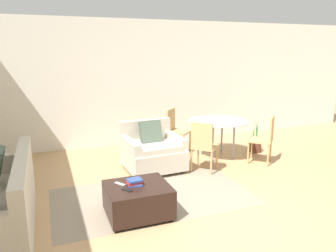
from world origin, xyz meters
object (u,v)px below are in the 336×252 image
object	(u,v)px
book_stack	(135,182)
tv_remote_secondary	(127,190)
ottoman	(138,199)
potted_plant_small	(255,144)
dining_table	(218,124)
dining_chair_near_right	(265,137)
dining_chair_far_left	(175,127)
dining_chair_near_left	(203,143)
armchair	(152,151)
tv_remote_primary	(120,184)

from	to	relation	value
book_stack	tv_remote_secondary	bearing A→B (deg)	-138.71
ottoman	potted_plant_small	distance (m)	3.52
dining_table	dining_chair_near_right	world-z (taller)	dining_chair_near_right
dining_chair_near_right	dining_chair_far_left	bearing A→B (deg)	135.00
dining_chair_near_left	tv_remote_secondary	bearing A→B (deg)	-143.81
dining_chair_near_left	potted_plant_small	world-z (taller)	dining_chair_near_left
armchair	ottoman	xyz separation A→B (m)	(-0.71, -1.55, -0.11)
book_stack	dining_chair_far_left	distance (m)	2.83
tv_remote_primary	dining_chair_near_left	distance (m)	1.96
tv_remote_secondary	dining_chair_far_left	bearing A→B (deg)	56.56
dining_table	dining_chair_near_left	world-z (taller)	dining_chair_near_left
dining_table	dining_chair_near_left	xyz separation A→B (m)	(-0.65, -0.65, -0.15)
tv_remote_primary	dining_chair_far_left	size ratio (longest dim) A/B	0.18
tv_remote_primary	dining_table	world-z (taller)	dining_table
dining_table	dining_chair_near_right	bearing A→B (deg)	-45.00
ottoman	dining_chair_far_left	bearing A→B (deg)	58.25
dining_chair_near_left	dining_chair_near_right	xyz separation A→B (m)	(1.29, 0.00, 0.00)
dining_chair_near_left	tv_remote_primary	bearing A→B (deg)	-149.60
tv_remote_secondary	tv_remote_primary	bearing A→B (deg)	98.85
ottoman	dining_chair_near_right	bearing A→B (deg)	21.81
dining_chair_near_right	potted_plant_small	xyz separation A→B (m)	(0.27, 0.65, -0.34)
tv_remote_primary	dining_chair_far_left	world-z (taller)	dining_chair_far_left
dining_chair_near_left	potted_plant_small	bearing A→B (deg)	22.65
tv_remote_secondary	dining_table	distance (m)	2.96
potted_plant_small	tv_remote_secondary	bearing A→B (deg)	-149.93
dining_chair_far_left	potted_plant_small	distance (m)	1.72
armchair	tv_remote_secondary	distance (m)	1.86
armchair	tv_remote_secondary	bearing A→B (deg)	-117.79
tv_remote_primary	tv_remote_secondary	distance (m)	0.22
dining_chair_near_right	potted_plant_small	world-z (taller)	dining_chair_near_right
armchair	book_stack	distance (m)	1.70
tv_remote_secondary	dining_chair_near_left	size ratio (longest dim) A/B	0.16
armchair	dining_chair_far_left	world-z (taller)	dining_chair_far_left
tv_remote_secondary	dining_chair_near_left	world-z (taller)	dining_chair_near_left
book_stack	dining_chair_near_right	size ratio (longest dim) A/B	0.23
dining_table	dining_chair_far_left	distance (m)	0.93
dining_chair_near_left	potted_plant_small	xyz separation A→B (m)	(1.56, 0.65, -0.34)
tv_remote_secondary	dining_table	size ratio (longest dim) A/B	0.12
tv_remote_primary	ottoman	bearing A→B (deg)	-32.24
tv_remote_primary	dining_chair_far_left	xyz separation A→B (m)	(1.69, 2.28, 0.10)
dining_chair_near_left	book_stack	bearing A→B (deg)	-144.30
tv_remote_secondary	potted_plant_small	distance (m)	3.72
dining_chair_near_right	dining_chair_near_left	bearing A→B (deg)	-180.00
dining_chair_near_right	dining_chair_far_left	world-z (taller)	same
tv_remote_primary	dining_table	xyz separation A→B (m)	(2.33, 1.64, 0.25)
dining_chair_far_left	tv_remote_primary	bearing A→B (deg)	-126.46
dining_table	dining_chair_far_left	bearing A→B (deg)	135.00
book_stack	tv_remote_primary	world-z (taller)	book_stack
armchair	potted_plant_small	xyz separation A→B (m)	(2.34, 0.21, -0.16)
ottoman	book_stack	xyz separation A→B (m)	(-0.03, 0.02, 0.23)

